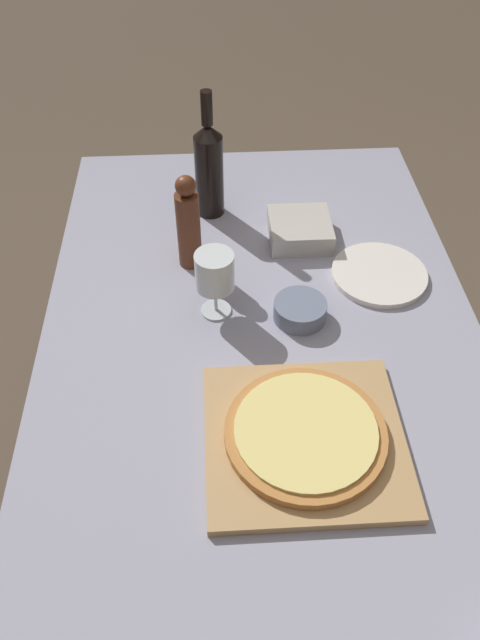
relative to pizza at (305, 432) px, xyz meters
The scene contains 10 objects.
ground_plane 0.82m from the pizza, 110.21° to the left, with size 12.00×12.00×0.00m, color brown.
dining_table 0.19m from the pizza, 110.21° to the left, with size 0.94×1.75×0.77m.
cutting_board 0.02m from the pizza, ahead, with size 0.36×0.34×0.02m.
pizza is the anchor object (origin of this frame).
wine_bottle 0.75m from the pizza, 101.92° to the left, with size 0.07×0.07×0.33m.
pepper_mill 0.57m from the pizza, 111.56° to the left, with size 0.05×0.05×0.24m.
wine_glass 0.39m from the pizza, 113.23° to the left, with size 0.08×0.08×0.16m.
small_bowl 0.32m from the pizza, 84.51° to the left, with size 0.12×0.12×0.04m.
dinner_plate 0.50m from the pizza, 62.25° to the left, with size 0.22×0.22×0.01m.
food_container 0.60m from the pizza, 83.78° to the left, with size 0.15×0.15×0.05m.
Camera 1 is at (-0.10, -0.78, 1.74)m, focal length 35.00 mm.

